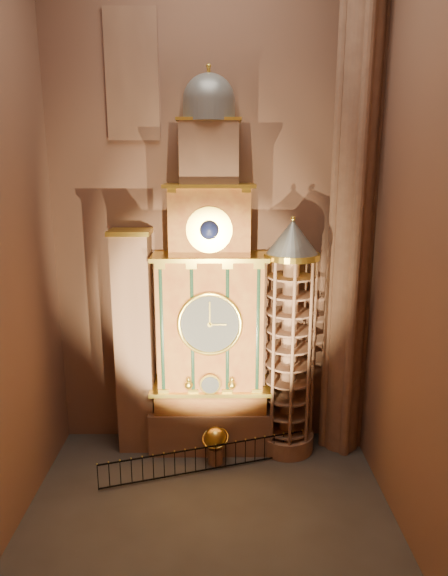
{
  "coord_description": "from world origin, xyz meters",
  "views": [
    {
      "loc": [
        0.46,
        -16.82,
        12.96
      ],
      "look_at": [
        0.59,
        3.0,
        8.12
      ],
      "focal_mm": 32.0,
      "sensor_mm": 36.0,
      "label": 1
    }
  ],
  "objects_px": {
    "stair_turret": "(289,341)",
    "celestial_globe": "(215,442)",
    "portrait_tower": "(135,342)",
    "astronomical_clock": "(210,309)",
    "iron_railing": "(206,459)"
  },
  "relations": [
    {
      "from": "stair_turret",
      "to": "celestial_globe",
      "type": "xyz_separation_m",
      "value": [
        -3.28,
        -1.23,
        -4.24
      ]
    },
    {
      "from": "portrait_tower",
      "to": "celestial_globe",
      "type": "relative_size",
      "value": 5.93
    },
    {
      "from": "astronomical_clock",
      "to": "portrait_tower",
      "type": "height_order",
      "value": "astronomical_clock"
    },
    {
      "from": "astronomical_clock",
      "to": "iron_railing",
      "type": "relative_size",
      "value": 1.93
    },
    {
      "from": "portrait_tower",
      "to": "celestial_globe",
      "type": "height_order",
      "value": "portrait_tower"
    },
    {
      "from": "iron_railing",
      "to": "celestial_globe",
      "type": "bearing_deg",
      "value": 58.66
    },
    {
      "from": "portrait_tower",
      "to": "stair_turret",
      "type": "height_order",
      "value": "stair_turret"
    },
    {
      "from": "celestial_globe",
      "to": "iron_railing",
      "type": "xyz_separation_m",
      "value": [
        -0.41,
        -0.67,
        -0.41
      ]
    },
    {
      "from": "portrait_tower",
      "to": "stair_turret",
      "type": "relative_size",
      "value": 0.94
    },
    {
      "from": "stair_turret",
      "to": "celestial_globe",
      "type": "bearing_deg",
      "value": -159.5
    },
    {
      "from": "astronomical_clock",
      "to": "iron_railing",
      "type": "bearing_deg",
      "value": -95.03
    },
    {
      "from": "astronomical_clock",
      "to": "stair_turret",
      "type": "bearing_deg",
      "value": -4.3
    },
    {
      "from": "stair_turret",
      "to": "celestial_globe",
      "type": "height_order",
      "value": "stair_turret"
    },
    {
      "from": "stair_turret",
      "to": "iron_railing",
      "type": "xyz_separation_m",
      "value": [
        -3.69,
        -1.9,
        -4.65
      ]
    },
    {
      "from": "portrait_tower",
      "to": "stair_turret",
      "type": "distance_m",
      "value": 6.91
    }
  ]
}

